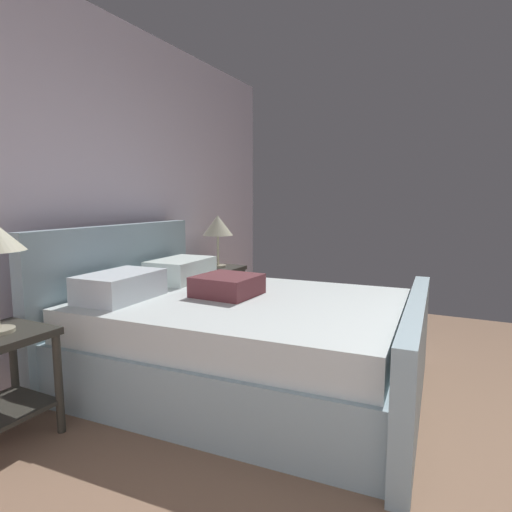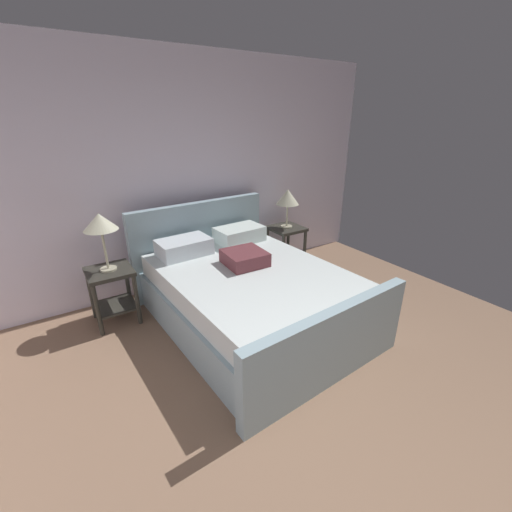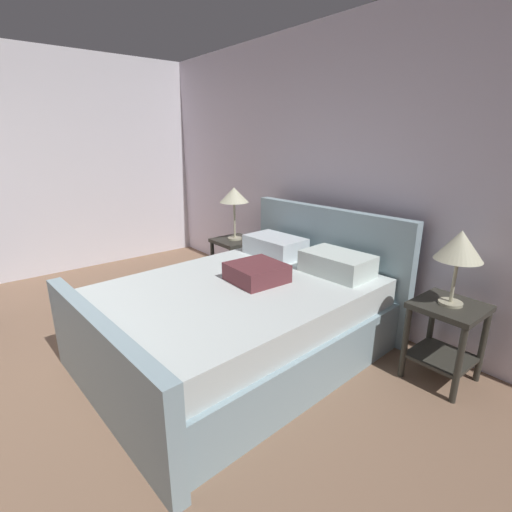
{
  "view_description": "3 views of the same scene",
  "coord_description": "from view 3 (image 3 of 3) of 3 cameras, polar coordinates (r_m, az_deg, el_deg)",
  "views": [
    {
      "loc": [
        -2.23,
        0.72,
        1.28
      ],
      "look_at": [
        0.8,
        2.23,
        0.84
      ],
      "focal_mm": 29.79,
      "sensor_mm": 36.0,
      "label": 1
    },
    {
      "loc": [
        -1.35,
        -0.53,
        2.05
      ],
      "look_at": [
        0.44,
        2.22,
        0.67
      ],
      "focal_mm": 23.61,
      "sensor_mm": 36.0,
      "label": 2
    },
    {
      "loc": [
        2.47,
        0.43,
        1.71
      ],
      "look_at": [
        0.37,
        2.13,
        0.86
      ],
      "focal_mm": 26.43,
      "sensor_mm": 36.0,
      "label": 3
    }
  ],
  "objects": [
    {
      "name": "nightstand_right",
      "position": [
        3.06,
        26.79,
        -9.88
      ],
      "size": [
        0.44,
        0.44,
        0.6
      ],
      "color": "#313029",
      "rests_on": "ground"
    },
    {
      "name": "wall_back",
      "position": [
        3.88,
        11.32,
        12.11
      ],
      "size": [
        5.81,
        0.12,
        2.74
      ],
      "primitive_type": "cube",
      "color": "silver",
      "rests_on": "ground"
    },
    {
      "name": "nightstand_left",
      "position": [
        4.38,
        -3.17,
        0.06
      ],
      "size": [
        0.44,
        0.44,
        0.6
      ],
      "color": "#313029",
      "rests_on": "ground"
    },
    {
      "name": "table_lamp_right",
      "position": [
        2.85,
        28.46,
        1.19
      ],
      "size": [
        0.31,
        0.31,
        0.53
      ],
      "color": "#B7B293",
      "rests_on": "nightstand_right"
    },
    {
      "name": "table_lamp_left",
      "position": [
        4.22,
        -3.33,
        8.98
      ],
      "size": [
        0.32,
        0.32,
        0.59
      ],
      "color": "#B7B293",
      "rests_on": "nightstand_left"
    },
    {
      "name": "bed",
      "position": [
        3.09,
        -1.7,
        -8.88
      ],
      "size": [
        1.86,
        2.37,
        1.09
      ],
      "color": "#95B1BC",
      "rests_on": "ground"
    }
  ]
}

